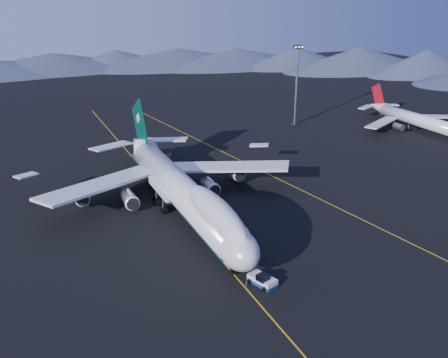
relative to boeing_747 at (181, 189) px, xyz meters
name	(u,v)px	position (x,y,z in m)	size (l,w,h in m)	color
ground	(182,214)	(0.00, -0.03, -5.81)	(500.00, 500.00, 0.00)	black
taxiway_line_main	(182,214)	(0.00, -0.03, -5.80)	(0.25, 220.00, 0.01)	gold
taxiway_line_side	(280,180)	(30.00, 9.97, -5.80)	(0.25, 200.00, 0.01)	gold
boeing_747	(181,189)	(0.00, 0.00, 0.00)	(59.62, 72.43, 19.37)	silver
pushback_tug	(262,281)	(3.00, -31.32, -5.13)	(4.03, 5.52, 2.17)	silver
second_jet	(415,119)	(96.62, 33.54, -1.79)	(41.34, 46.71, 13.29)	silver
service_van	(261,165)	(30.00, 20.70, -5.21)	(2.01, 4.37, 1.21)	white
floodlight_mast	(296,85)	(63.30, 57.80, 8.37)	(3.46, 2.59, 27.99)	black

